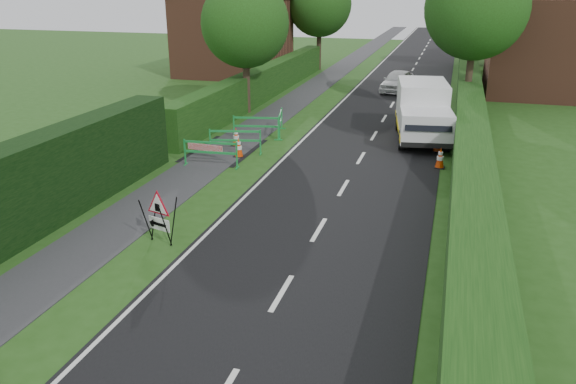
{
  "coord_description": "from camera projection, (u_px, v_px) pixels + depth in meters",
  "views": [
    {
      "loc": [
        5.68,
        -9.27,
        6.43
      ],
      "look_at": [
        1.77,
        3.97,
        1.24
      ],
      "focal_mm": 35.0,
      "sensor_mm": 36.0,
      "label": 1
    }
  ],
  "objects": [
    {
      "name": "traffic_cone_1",
      "position": [
        438.0,
        142.0,
        22.51
      ],
      "size": [
        0.38,
        0.38,
        0.79
      ],
      "color": "black",
      "rests_on": "ground"
    },
    {
      "name": "traffic_cone_4",
      "position": [
        236.0,
        137.0,
        23.29
      ],
      "size": [
        0.38,
        0.38,
        0.79
      ],
      "color": "black",
      "rests_on": "ground"
    },
    {
      "name": "ped_barrier_3",
      "position": [
        280.0,
        121.0,
        24.98
      ],
      "size": [
        0.8,
        2.09,
        1.0
      ],
      "rotation": [
        0.0,
        0.0,
        1.79
      ],
      "color": "#198939",
      "rests_on": "ground"
    },
    {
      "name": "house_east_b",
      "position": [
        541.0,
        28.0,
        45.61
      ],
      "size": [
        7.5,
        7.4,
        7.88
      ],
      "color": "brown",
      "rests_on": "ground"
    },
    {
      "name": "ped_barrier_0",
      "position": [
        210.0,
        150.0,
        20.58
      ],
      "size": [
        2.08,
        0.53,
        1.0
      ],
      "rotation": [
        0.0,
        0.0,
        0.09
      ],
      "color": "#198939",
      "rests_on": "ground"
    },
    {
      "name": "tree_fw",
      "position": [
        320.0,
        4.0,
        42.14
      ],
      "size": [
        4.8,
        4.8,
        7.24
      ],
      "color": "#2D2116",
      "rests_on": "ground"
    },
    {
      "name": "tree_fe",
      "position": [
        471.0,
        12.0,
        43.03
      ],
      "size": [
        4.2,
        4.2,
        6.33
      ],
      "color": "#2D2116",
      "rests_on": "ground"
    },
    {
      "name": "works_van",
      "position": [
        423.0,
        110.0,
        24.02
      ],
      "size": [
        2.75,
        5.44,
        2.37
      ],
      "rotation": [
        0.0,
        0.0,
        0.14
      ],
      "color": "silver",
      "rests_on": "ground"
    },
    {
      "name": "tree_ne",
      "position": [
        477.0,
        8.0,
        28.33
      ],
      "size": [
        5.2,
        5.2,
        7.79
      ],
      "color": "#2D2116",
      "rests_on": "ground"
    },
    {
      "name": "road_surface",
      "position": [
        412.0,
        71.0,
        42.85
      ],
      "size": [
        6.0,
        90.0,
        0.02
      ],
      "primitive_type": "cube",
      "color": "black",
      "rests_on": "ground"
    },
    {
      "name": "traffic_cone_3",
      "position": [
        239.0,
        147.0,
        21.81
      ],
      "size": [
        0.38,
        0.38,
        0.79
      ],
      "color": "black",
      "rests_on": "ground"
    },
    {
      "name": "hatchback_car",
      "position": [
        398.0,
        81.0,
        34.84
      ],
      "size": [
        2.04,
        3.98,
        1.3
      ],
      "primitive_type": "imported",
      "rotation": [
        0.0,
        0.0,
        -0.14
      ],
      "color": "white",
      "rests_on": "ground"
    },
    {
      "name": "hedge_west_far",
      "position": [
        264.0,
        98.0,
        33.17
      ],
      "size": [
        1.0,
        24.0,
        1.8
      ],
      "primitive_type": "cube",
      "color": "#14380F",
      "rests_on": "ground"
    },
    {
      "name": "house_east_a",
      "position": [
        551.0,
        45.0,
        33.3
      ],
      "size": [
        7.5,
        7.4,
        7.88
      ],
      "color": "brown",
      "rests_on": "ground"
    },
    {
      "name": "triangle_sign",
      "position": [
        157.0,
        213.0,
        14.4
      ],
      "size": [
        1.04,
        1.04,
        1.24
      ],
      "rotation": [
        0.0,
        0.0,
        -0.27
      ],
      "color": "black",
      "rests_on": "ground"
    },
    {
      "name": "traffic_cone_0",
      "position": [
        440.0,
        158.0,
        20.51
      ],
      "size": [
        0.38,
        0.38,
        0.79
      ],
      "color": "black",
      "rests_on": "ground"
    },
    {
      "name": "redwhite_plank",
      "position": [
        206.0,
        159.0,
        21.72
      ],
      "size": [
        1.5,
        0.18,
        0.25
      ],
      "primitive_type": "cube",
      "rotation": [
        0.0,
        0.0,
        -0.09
      ],
      "color": "red",
      "rests_on": "ground"
    },
    {
      "name": "ped_barrier_2",
      "position": [
        257.0,
        124.0,
        24.3
      ],
      "size": [
        2.09,
        0.75,
        1.0
      ],
      "rotation": [
        0.0,
        0.0,
        0.2
      ],
      "color": "#198939",
      "rests_on": "ground"
    },
    {
      "name": "footpath",
      "position": [
        341.0,
        68.0,
        44.31
      ],
      "size": [
        2.0,
        90.0,
        0.02
      ],
      "primitive_type": "cube",
      "color": "#2D2D30",
      "rests_on": "ground"
    },
    {
      "name": "hedge_east",
      "position": [
        468.0,
        137.0,
        24.74
      ],
      "size": [
        1.2,
        50.0,
        1.5
      ],
      "primitive_type": "cube",
      "color": "#14380F",
      "rests_on": "ground"
    },
    {
      "name": "ground",
      "position": [
        157.0,
        300.0,
        12.09
      ],
      "size": [
        120.0,
        120.0,
        0.0
      ],
      "primitive_type": "plane",
      "color": "#224A15",
      "rests_on": "ground"
    },
    {
      "name": "traffic_cone_2",
      "position": [
        434.0,
        128.0,
        24.63
      ],
      "size": [
        0.38,
        0.38,
        0.79
      ],
      "color": "black",
      "rests_on": "ground"
    },
    {
      "name": "house_west",
      "position": [
        234.0,
        34.0,
        40.66
      ],
      "size": [
        7.5,
        7.4,
        7.88
      ],
      "color": "brown",
      "rests_on": "ground"
    },
    {
      "name": "ped_barrier_1",
      "position": [
        235.0,
        138.0,
        22.13
      ],
      "size": [
        2.08,
        0.83,
        1.0
      ],
      "rotation": [
        0.0,
        0.0,
        0.24
      ],
      "color": "#198939",
      "rests_on": "ground"
    },
    {
      "name": "tree_nw",
      "position": [
        245.0,
        23.0,
        27.9
      ],
      "size": [
        4.4,
        4.4,
        6.7
      ],
      "color": "#2D2116",
      "rests_on": "ground"
    }
  ]
}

